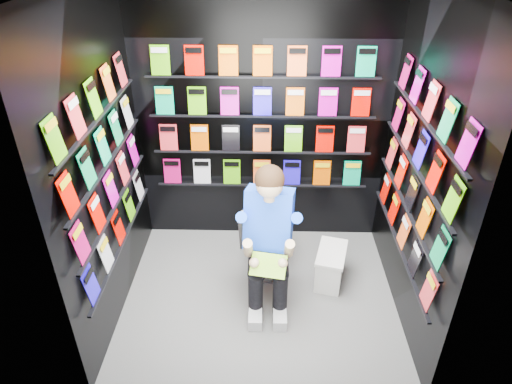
{
  "coord_description": "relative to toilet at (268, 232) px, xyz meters",
  "views": [
    {
      "loc": [
        0.04,
        -3.02,
        2.96
      ],
      "look_at": [
        -0.04,
        0.15,
        1.02
      ],
      "focal_mm": 32.0,
      "sensor_mm": 36.0,
      "label": 1
    }
  ],
  "objects": [
    {
      "name": "longbox",
      "position": [
        0.58,
        -0.25,
        -0.21
      ],
      "size": [
        0.32,
        0.46,
        0.31
      ],
      "primitive_type": "cube",
      "rotation": [
        0.0,
        0.0,
        -0.25
      ],
      "color": "silver",
      "rests_on": "floor"
    },
    {
      "name": "floor",
      "position": [
        -0.07,
        -0.48,
        -0.37
      ],
      "size": [
        2.4,
        2.4,
        0.0
      ],
      "primitive_type": "plane",
      "color": "#5F5F5D",
      "rests_on": "ground"
    },
    {
      "name": "wall_right",
      "position": [
        1.13,
        -0.48,
        0.93
      ],
      "size": [
        0.04,
        2.0,
        2.6
      ],
      "primitive_type": "cube",
      "color": "black",
      "rests_on": "floor"
    },
    {
      "name": "longbox_lid",
      "position": [
        0.58,
        -0.25,
        -0.04
      ],
      "size": [
        0.35,
        0.48,
        0.03
      ],
      "primitive_type": "cube",
      "rotation": [
        0.0,
        0.0,
        -0.25
      ],
      "color": "silver",
      "rests_on": "longbox"
    },
    {
      "name": "toilet",
      "position": [
        0.0,
        0.0,
        0.0
      ],
      "size": [
        0.55,
        0.81,
        0.73
      ],
      "primitive_type": "imported",
      "rotation": [
        0.0,
        0.0,
        2.96
      ],
      "color": "silver",
      "rests_on": "floor"
    },
    {
      "name": "reader",
      "position": [
        0.0,
        -0.38,
        0.41
      ],
      "size": [
        0.67,
        0.87,
        1.44
      ],
      "primitive_type": null,
      "rotation": [
        0.0,
        0.0,
        -0.18
      ],
      "color": "blue",
      "rests_on": "toilet"
    },
    {
      "name": "wall_front",
      "position": [
        -0.07,
        -1.48,
        0.93
      ],
      "size": [
        2.4,
        0.04,
        2.6
      ],
      "primitive_type": "cube",
      "color": "black",
      "rests_on": "floor"
    },
    {
      "name": "comics_left",
      "position": [
        -1.24,
        -0.48,
        0.94
      ],
      "size": [
        0.06,
        1.7,
        1.37
      ],
      "primitive_type": null,
      "color": "#EE0A00",
      "rests_on": "wall_left"
    },
    {
      "name": "wall_left",
      "position": [
        -1.27,
        -0.48,
        0.93
      ],
      "size": [
        0.04,
        2.0,
        2.6
      ],
      "primitive_type": "cube",
      "color": "black",
      "rests_on": "floor"
    },
    {
      "name": "comics_back",
      "position": [
        -0.07,
        0.49,
        0.94
      ],
      "size": [
        2.1,
        0.06,
        1.37
      ],
      "primitive_type": null,
      "color": "#EE0A00",
      "rests_on": "wall_back"
    },
    {
      "name": "comics_right",
      "position": [
        1.1,
        -0.48,
        0.94
      ],
      "size": [
        0.06,
        1.7,
        1.37
      ],
      "primitive_type": null,
      "color": "#EE0A00",
      "rests_on": "wall_right"
    },
    {
      "name": "wall_back",
      "position": [
        -0.07,
        0.52,
        0.93
      ],
      "size": [
        2.4,
        0.04,
        2.6
      ],
      "primitive_type": "cube",
      "color": "black",
      "rests_on": "floor"
    },
    {
      "name": "held_comic",
      "position": [
        0.0,
        -0.73,
        0.21
      ],
      "size": [
        0.31,
        0.21,
        0.12
      ],
      "primitive_type": "cube",
      "rotation": [
        -0.96,
        0.0,
        -0.18
      ],
      "color": "green",
      "rests_on": "reader"
    }
  ]
}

